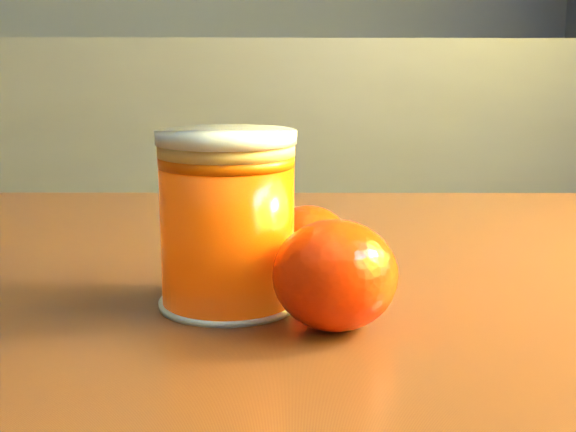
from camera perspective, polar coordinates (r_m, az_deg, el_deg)
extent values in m
cube|color=#5A2E16|center=(0.55, 6.27, -6.76)|extent=(1.06, 0.81, 0.04)
cylinder|color=#EF4704|center=(0.48, -4.32, -1.10)|extent=(0.08, 0.08, 0.09)
cylinder|color=#E2B15C|center=(0.48, -4.41, 4.75)|extent=(0.08, 0.08, 0.01)
cylinder|color=silver|center=(0.47, -4.42, 5.51)|extent=(0.08, 0.08, 0.01)
ellipsoid|color=#F72D04|center=(0.45, 3.36, -4.21)|extent=(0.07, 0.07, 0.06)
ellipsoid|color=#F72D04|center=(0.54, 1.46, -1.88)|extent=(0.06, 0.06, 0.05)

